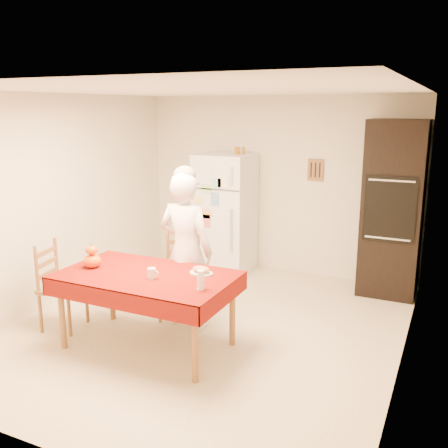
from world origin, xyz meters
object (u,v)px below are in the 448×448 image
Objects in this scene: chair_left at (57,282)px; seated_woman at (186,251)px; coffee_mug at (152,273)px; bread_plate at (201,273)px; oven_cabinet at (393,209)px; pumpkin_lower at (92,261)px; refrigerator at (225,213)px; chair_far at (181,273)px; dining_table at (147,281)px; wine_glass at (201,280)px.

seated_woman is at bearing -73.80° from chair_left.
chair_left is 9.50× the size of coffee_mug.
oven_cabinet is at bearing 58.07° from bread_plate.
pumpkin_lower is 0.76× the size of bread_plate.
refrigerator is 9.34× the size of pumpkin_lower.
chair_left is (-1.05, -0.83, 0.00)m from chair_far.
oven_cabinet reaches higher than dining_table.
refrigerator is 9.66× the size of wine_glass.
chair_left is 0.56× the size of seated_woman.
chair_left is at bearing -139.97° from oven_cabinet.
wine_glass is (0.67, -0.14, 0.16)m from dining_table.
refrigerator is 1.76m from chair_far.
coffee_mug is 0.55× the size of pumpkin_lower.
chair_far is 9.50× the size of coffee_mug.
oven_cabinet is 2.78m from bread_plate.
dining_table is at bearing -99.87° from chair_left.
dining_table is 1.15m from chair_left.
pumpkin_lower is 1.28m from wine_glass.
pumpkin_lower is (-0.72, 0.02, 0.02)m from coffee_mug.
oven_cabinet is 3.23m from coffee_mug.
chair_far is at bearing -139.21° from oven_cabinet.
pumpkin_lower is at bearing -174.45° from dining_table.
wine_glass is at bearing -69.27° from refrigerator.
oven_cabinet is 1.29× the size of dining_table.
refrigerator is at bearing 99.84° from coffee_mug.
refrigerator is at bearing 109.62° from bread_plate.
pumpkin_lower is at bearing -96.03° from refrigerator.
chair_far reaches higher than dining_table.
refrigerator is at bearing 110.73° from wine_glass.
seated_woman is 0.95m from wine_glass.
bread_plate is (1.09, 0.28, -0.06)m from pumpkin_lower.
seated_woman is 9.63× the size of wine_glass.
chair_far is 1.00× the size of chair_left.
wine_glass reaches higher than dining_table.
oven_cabinet reaches higher than seated_woman.
refrigerator reaches higher than chair_left.
oven_cabinet reaches higher than refrigerator.
refrigerator is 17.00× the size of coffee_mug.
chair_left reaches higher than coffee_mug.
refrigerator is 2.55m from dining_table.
bread_plate is (0.58, -0.59, 0.26)m from chair_far.
seated_woman is (1.23, 0.63, 0.34)m from chair_left.
seated_woman is (-1.85, -1.96, -0.25)m from oven_cabinet.
pumpkin_lower is 1.03× the size of wine_glass.
seated_woman is at bearing 81.06° from dining_table.
bread_plate is (-0.19, 0.36, -0.08)m from wine_glass.
wine_glass is at bearing -104.80° from chair_left.
bread_plate is (0.82, -2.30, -0.08)m from refrigerator.
seated_woman is (0.43, -1.91, -0.00)m from refrigerator.
chair_left is at bearing 28.80° from seated_woman.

